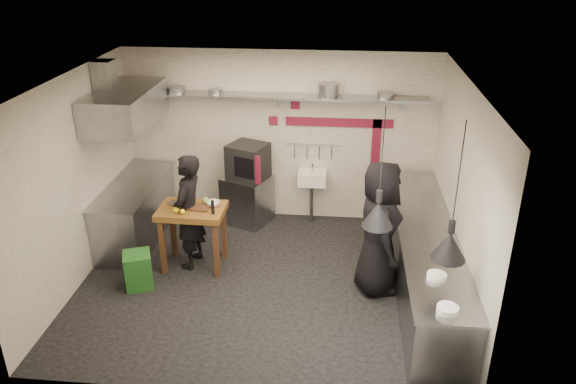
# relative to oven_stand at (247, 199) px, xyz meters

# --- Properties ---
(floor) EXTENTS (5.00, 5.00, 0.00)m
(floor) POSITION_rel_oven_stand_xyz_m (0.51, -1.81, -0.40)
(floor) COLOR black
(floor) RESTS_ON ground
(ceiling) EXTENTS (5.00, 5.00, 0.00)m
(ceiling) POSITION_rel_oven_stand_xyz_m (0.51, -1.81, 2.40)
(ceiling) COLOR beige
(ceiling) RESTS_ON floor
(wall_back) EXTENTS (5.00, 0.04, 2.80)m
(wall_back) POSITION_rel_oven_stand_xyz_m (0.51, 0.29, 1.00)
(wall_back) COLOR silver
(wall_back) RESTS_ON floor
(wall_front) EXTENTS (5.00, 0.04, 2.80)m
(wall_front) POSITION_rel_oven_stand_xyz_m (0.51, -3.91, 1.00)
(wall_front) COLOR silver
(wall_front) RESTS_ON floor
(wall_left) EXTENTS (0.04, 4.20, 2.80)m
(wall_left) POSITION_rel_oven_stand_xyz_m (-1.99, -1.81, 1.00)
(wall_left) COLOR silver
(wall_left) RESTS_ON floor
(wall_right) EXTENTS (0.04, 4.20, 2.80)m
(wall_right) POSITION_rel_oven_stand_xyz_m (3.01, -1.81, 1.00)
(wall_right) COLOR silver
(wall_right) RESTS_ON floor
(red_band_horiz) EXTENTS (1.70, 0.02, 0.14)m
(red_band_horiz) POSITION_rel_oven_stand_xyz_m (1.46, 0.27, 1.28)
(red_band_horiz) COLOR maroon
(red_band_horiz) RESTS_ON wall_back
(red_band_vert) EXTENTS (0.14, 0.02, 1.10)m
(red_band_vert) POSITION_rel_oven_stand_xyz_m (2.06, 0.27, 0.80)
(red_band_vert) COLOR maroon
(red_band_vert) RESTS_ON wall_back
(red_tile_a) EXTENTS (0.14, 0.02, 0.14)m
(red_tile_a) POSITION_rel_oven_stand_xyz_m (0.76, 0.27, 1.55)
(red_tile_a) COLOR maroon
(red_tile_a) RESTS_ON wall_back
(red_tile_b) EXTENTS (0.14, 0.02, 0.14)m
(red_tile_b) POSITION_rel_oven_stand_xyz_m (0.41, 0.27, 1.28)
(red_tile_b) COLOR maroon
(red_tile_b) RESTS_ON wall_back
(back_shelf) EXTENTS (4.60, 0.34, 0.04)m
(back_shelf) POSITION_rel_oven_stand_xyz_m (0.51, 0.11, 1.72)
(back_shelf) COLOR gray
(back_shelf) RESTS_ON wall_back
(shelf_bracket_left) EXTENTS (0.04, 0.06, 0.24)m
(shelf_bracket_left) POSITION_rel_oven_stand_xyz_m (-1.39, 0.26, 1.62)
(shelf_bracket_left) COLOR gray
(shelf_bracket_left) RESTS_ON wall_back
(shelf_bracket_mid) EXTENTS (0.04, 0.06, 0.24)m
(shelf_bracket_mid) POSITION_rel_oven_stand_xyz_m (0.51, 0.26, 1.62)
(shelf_bracket_mid) COLOR gray
(shelf_bracket_mid) RESTS_ON wall_back
(shelf_bracket_right) EXTENTS (0.04, 0.06, 0.24)m
(shelf_bracket_right) POSITION_rel_oven_stand_xyz_m (2.41, 0.26, 1.62)
(shelf_bracket_right) COLOR gray
(shelf_bracket_right) RESTS_ON wall_back
(pan_far_left) EXTENTS (0.33, 0.33, 0.09)m
(pan_far_left) POSITION_rel_oven_stand_xyz_m (-1.08, 0.11, 1.79)
(pan_far_left) COLOR gray
(pan_far_left) RESTS_ON back_shelf
(pan_mid_left) EXTENTS (0.25, 0.25, 0.07)m
(pan_mid_left) POSITION_rel_oven_stand_xyz_m (-0.47, 0.11, 1.78)
(pan_mid_left) COLOR gray
(pan_mid_left) RESTS_ON back_shelf
(stock_pot) EXTENTS (0.39, 0.39, 0.20)m
(stock_pot) POSITION_rel_oven_stand_xyz_m (1.29, 0.11, 1.84)
(stock_pot) COLOR gray
(stock_pot) RESTS_ON back_shelf
(pan_right) EXTENTS (0.34, 0.34, 0.08)m
(pan_right) POSITION_rel_oven_stand_xyz_m (2.15, 0.11, 1.78)
(pan_right) COLOR gray
(pan_right) RESTS_ON back_shelf
(oven_stand) EXTENTS (0.88, 0.85, 0.80)m
(oven_stand) POSITION_rel_oven_stand_xyz_m (0.00, 0.00, 0.00)
(oven_stand) COLOR gray
(oven_stand) RESTS_ON floor
(combi_oven) EXTENTS (0.72, 0.70, 0.58)m
(combi_oven) POSITION_rel_oven_stand_xyz_m (0.04, -0.06, 0.69)
(combi_oven) COLOR black
(combi_oven) RESTS_ON oven_stand
(oven_door) EXTENTS (0.49, 0.23, 0.46)m
(oven_door) POSITION_rel_oven_stand_xyz_m (0.05, -0.32, 0.69)
(oven_door) COLOR maroon
(oven_door) RESTS_ON combi_oven
(oven_glass) EXTENTS (0.33, 0.15, 0.34)m
(oven_glass) POSITION_rel_oven_stand_xyz_m (0.02, -0.33, 0.69)
(oven_glass) COLOR black
(oven_glass) RESTS_ON oven_door
(hand_sink) EXTENTS (0.46, 0.34, 0.22)m
(hand_sink) POSITION_rel_oven_stand_xyz_m (1.06, 0.11, 0.38)
(hand_sink) COLOR white
(hand_sink) RESTS_ON wall_back
(sink_tap) EXTENTS (0.03, 0.03, 0.14)m
(sink_tap) POSITION_rel_oven_stand_xyz_m (1.06, 0.11, 0.56)
(sink_tap) COLOR gray
(sink_tap) RESTS_ON hand_sink
(sink_drain) EXTENTS (0.06, 0.06, 0.66)m
(sink_drain) POSITION_rel_oven_stand_xyz_m (1.06, 0.07, -0.06)
(sink_drain) COLOR gray
(sink_drain) RESTS_ON floor
(utensil_rail) EXTENTS (0.90, 0.02, 0.02)m
(utensil_rail) POSITION_rel_oven_stand_xyz_m (1.06, 0.25, 0.92)
(utensil_rail) COLOR gray
(utensil_rail) RESTS_ON wall_back
(counter_right) EXTENTS (0.70, 3.80, 0.90)m
(counter_right) POSITION_rel_oven_stand_xyz_m (2.66, -1.81, 0.05)
(counter_right) COLOR gray
(counter_right) RESTS_ON floor
(counter_right_top) EXTENTS (0.76, 3.90, 0.03)m
(counter_right_top) POSITION_rel_oven_stand_xyz_m (2.66, -1.81, 0.52)
(counter_right_top) COLOR gray
(counter_right_top) RESTS_ON counter_right
(plate_stack) EXTENTS (0.26, 0.26, 0.07)m
(plate_stack) POSITION_rel_oven_stand_xyz_m (2.63, -3.54, 0.56)
(plate_stack) COLOR white
(plate_stack) RESTS_ON counter_right_top
(small_bowl_right) EXTENTS (0.25, 0.25, 0.05)m
(small_bowl_right) POSITION_rel_oven_stand_xyz_m (2.61, -2.92, 0.56)
(small_bowl_right) COLOR white
(small_bowl_right) RESTS_ON counter_right_top
(counter_left) EXTENTS (0.70, 1.90, 0.90)m
(counter_left) POSITION_rel_oven_stand_xyz_m (-1.64, -0.76, 0.05)
(counter_left) COLOR gray
(counter_left) RESTS_ON floor
(counter_left_top) EXTENTS (0.76, 2.00, 0.03)m
(counter_left_top) POSITION_rel_oven_stand_xyz_m (-1.64, -0.76, 0.52)
(counter_left_top) COLOR gray
(counter_left_top) RESTS_ON counter_left
(extractor_hood) EXTENTS (0.78, 1.60, 0.50)m
(extractor_hood) POSITION_rel_oven_stand_xyz_m (-1.59, -0.76, 1.75)
(extractor_hood) COLOR gray
(extractor_hood) RESTS_ON ceiling
(hood_duct) EXTENTS (0.28, 0.28, 0.50)m
(hood_duct) POSITION_rel_oven_stand_xyz_m (-1.84, -0.76, 2.15)
(hood_duct) COLOR gray
(hood_duct) RESTS_ON ceiling
(green_bin) EXTENTS (0.46, 0.46, 0.50)m
(green_bin) POSITION_rel_oven_stand_xyz_m (-1.16, -2.06, -0.15)
(green_bin) COLOR #1F5A1F
(green_bin) RESTS_ON floor
(prep_table) EXTENTS (0.93, 0.66, 0.92)m
(prep_table) POSITION_rel_oven_stand_xyz_m (-0.53, -1.45, 0.06)
(prep_table) COLOR brown
(prep_table) RESTS_ON floor
(cutting_board) EXTENTS (0.35, 0.26, 0.02)m
(cutting_board) POSITION_rel_oven_stand_xyz_m (-0.44, -1.44, 0.53)
(cutting_board) COLOR #50301D
(cutting_board) RESTS_ON prep_table
(pepper_mill) EXTENTS (0.06, 0.06, 0.20)m
(pepper_mill) POSITION_rel_oven_stand_xyz_m (-0.19, -1.60, 0.62)
(pepper_mill) COLOR black
(pepper_mill) RESTS_ON prep_table
(lemon_a) EXTENTS (0.08, 0.08, 0.08)m
(lemon_a) POSITION_rel_oven_stand_xyz_m (-0.71, -1.61, 0.56)
(lemon_a) COLOR yellow
(lemon_a) RESTS_ON prep_table
(lemon_b) EXTENTS (0.09, 0.09, 0.07)m
(lemon_b) POSITION_rel_oven_stand_xyz_m (-0.61, -1.64, 0.56)
(lemon_b) COLOR yellow
(lemon_b) RESTS_ON prep_table
(veg_ball) EXTENTS (0.12, 0.12, 0.11)m
(veg_ball) POSITION_rel_oven_stand_xyz_m (-0.37, -1.30, 0.57)
(veg_ball) COLOR olive
(veg_ball) RESTS_ON prep_table
(steel_tray) EXTENTS (0.23, 0.20, 0.03)m
(steel_tray) POSITION_rel_oven_stand_xyz_m (-0.79, -1.37, 0.54)
(steel_tray) COLOR gray
(steel_tray) RESTS_ON prep_table
(bowl) EXTENTS (0.22, 0.22, 0.06)m
(bowl) POSITION_rel_oven_stand_xyz_m (-0.25, -1.34, 0.55)
(bowl) COLOR white
(bowl) RESTS_ON prep_table
(heat_lamp_near) EXTENTS (0.45, 0.45, 1.38)m
(heat_lamp_near) POSITION_rel_oven_stand_xyz_m (1.94, -2.69, 1.71)
(heat_lamp_near) COLOR black
(heat_lamp_near) RESTS_ON ceiling
(heat_lamp_far) EXTENTS (0.42, 0.42, 1.52)m
(heat_lamp_far) POSITION_rel_oven_stand_xyz_m (2.66, -3.09, 1.64)
(heat_lamp_far) COLOR black
(heat_lamp_far) RESTS_ON ceiling
(chef_left) EXTENTS (0.49, 0.67, 1.69)m
(chef_left) POSITION_rel_oven_stand_xyz_m (-0.59, -1.42, 0.44)
(chef_left) COLOR black
(chef_left) RESTS_ON floor
(chef_right) EXTENTS (0.73, 0.98, 1.83)m
(chef_right) POSITION_rel_oven_stand_xyz_m (2.04, -1.79, 0.52)
(chef_right) COLOR black
(chef_right) RESTS_ON floor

